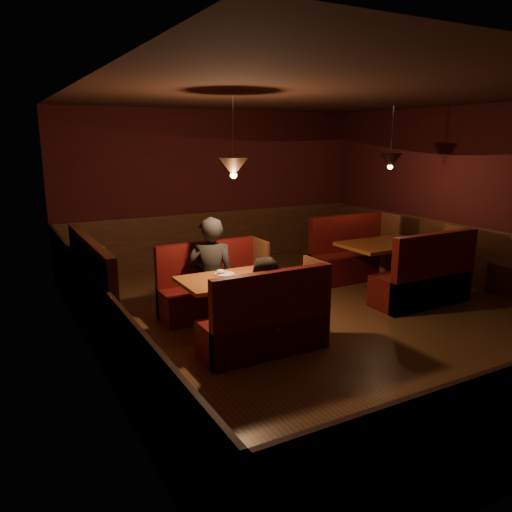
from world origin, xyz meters
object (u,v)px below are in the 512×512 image
main_bench_far (212,292)px  diner_a (211,256)px  second_bench_near (425,282)px  main_bench_near (267,327)px  second_table (385,255)px  second_bench_far (352,258)px  diner_b (268,290)px  main_table (236,290)px

main_bench_far → diner_a: (-0.08, -0.16, 0.55)m
main_bench_far → second_bench_near: 3.09m
main_bench_near → second_table: bearing=23.0°
main_bench_far → second_bench_far: (2.87, 0.52, 0.03)m
main_bench_near → diner_a: size_ratio=0.84×
second_bench_near → diner_b: (-2.82, -0.30, 0.38)m
second_bench_far → diner_a: diner_a is taller
second_bench_far → diner_b: (-2.82, -1.96, 0.38)m
second_table → second_bench_far: second_bench_far is taller
second_bench_near → second_bench_far: bearing=90.0°
main_bench_far → second_table: (2.84, -0.31, 0.26)m
second_bench_far → second_bench_near: size_ratio=1.00×
second_table → main_bench_far: bearing=173.7°
main_table → second_table: 2.88m
second_bench_far → diner_a: 3.07m
second_table → diner_a: size_ratio=0.80×
main_bench_far → second_bench_near: bearing=-21.7°
main_bench_near → second_table: 3.09m
main_bench_near → diner_b: 0.42m
main_bench_near → main_bench_far: bearing=90.0°
diner_a → diner_b: (0.13, -1.29, -0.14)m
diner_a → second_bench_far: bearing=-144.6°
main_table → diner_a: size_ratio=0.77×
main_bench_near → diner_a: diner_a is taller
main_bench_near → main_table: bearing=91.1°
second_bench_far → diner_a: bearing=-167.1°
second_table → second_bench_far: (0.03, 0.83, -0.23)m
main_table → main_bench_near: (0.01, -0.76, -0.23)m
main_bench_far → main_bench_near: bearing=-90.0°
main_table → diner_a: (-0.06, 0.60, 0.32)m
second_bench_near → diner_b: diner_b is taller
main_bench_near → diner_a: (-0.08, 1.36, 0.55)m
main_bench_near → diner_b: diner_b is taller
main_bench_near → second_bench_far: bearing=35.3°
diner_a → diner_b: size_ratio=1.20×
second_bench_near → main_bench_far: bearing=158.3°
second_bench_near → diner_a: diner_a is taller
second_table → second_bench_near: second_bench_near is taller
second_table → diner_b: (-2.78, -1.13, 0.15)m
main_bench_far → main_bench_near: (0.00, -1.52, 0.00)m
second_table → second_bench_far: size_ratio=0.90×
second_bench_far → second_table: bearing=-92.2°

